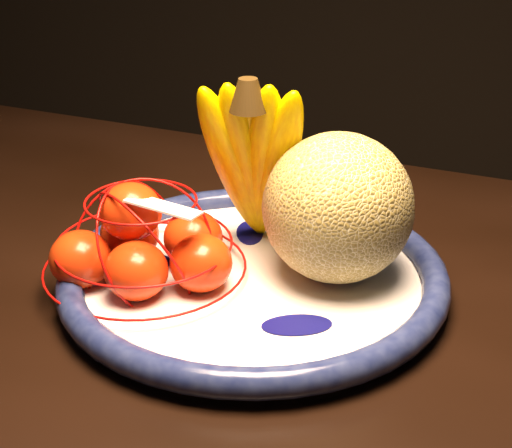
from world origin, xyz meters
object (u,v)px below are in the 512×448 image
(dining_table, at_px, (96,363))
(mandarin_bag, at_px, (145,246))
(cantaloupe, at_px, (338,208))
(fruit_bowl, at_px, (253,276))
(banana_bunch, at_px, (255,155))

(dining_table, height_order, mandarin_bag, mandarin_bag)
(cantaloupe, relative_size, mandarin_bag, 0.67)
(fruit_bowl, distance_m, cantaloupe, 0.11)
(banana_bunch, relative_size, mandarin_bag, 0.97)
(fruit_bowl, relative_size, cantaloupe, 2.64)
(banana_bunch, height_order, mandarin_bag, banana_bunch)
(banana_bunch, bearing_deg, dining_table, -147.59)
(banana_bunch, bearing_deg, fruit_bowl, -82.34)
(dining_table, bearing_deg, cantaloupe, 26.28)
(cantaloupe, relative_size, banana_bunch, 0.70)
(dining_table, height_order, cantaloupe, cantaloupe)
(fruit_bowl, bearing_deg, banana_bunch, 105.35)
(cantaloupe, bearing_deg, dining_table, -160.02)
(banana_bunch, bearing_deg, mandarin_bag, -140.37)
(dining_table, bearing_deg, mandarin_bag, 30.95)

